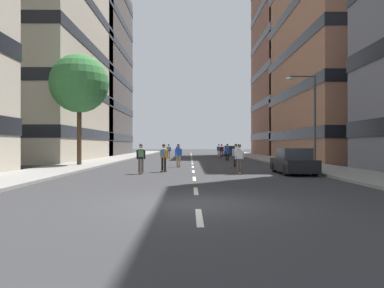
{
  "coord_description": "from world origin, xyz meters",
  "views": [
    {
      "loc": [
        -0.22,
        -10.91,
        1.74
      ],
      "look_at": [
        0.0,
        28.41,
        1.78
      ],
      "focal_mm": 34.96,
      "sensor_mm": 36.0,
      "label": 1
    }
  ],
  "objects": [
    {
      "name": "street_tree_near",
      "position": [
        -9.0,
        18.7,
        6.55
      ],
      "size": [
        4.62,
        4.62,
        8.74
      ],
      "color": "#4C3823",
      "rests_on": "sidewalk_left"
    },
    {
      "name": "skater_4",
      "position": [
        3.7,
        35.41,
        1.02
      ],
      "size": [
        0.57,
        0.92,
        1.78
      ],
      "color": "brown",
      "rests_on": "ground_plane"
    },
    {
      "name": "streetlamp_right",
      "position": [
        8.24,
        15.38,
        4.14
      ],
      "size": [
        2.13,
        0.3,
        6.5
      ],
      "color": "#3F3F44",
      "rests_on": "sidewalk_right"
    },
    {
      "name": "skater_7",
      "position": [
        3.16,
        16.57,
        0.98
      ],
      "size": [
        0.54,
        0.91,
        1.78
      ],
      "color": "brown",
      "rests_on": "ground_plane"
    },
    {
      "name": "parked_car_mid",
      "position": [
        5.85,
        10.94,
        0.7
      ],
      "size": [
        1.82,
        4.4,
        1.52
      ],
      "color": "black",
      "rests_on": "ground_plane"
    },
    {
      "name": "skater_6",
      "position": [
        3.69,
        39.65,
        0.98
      ],
      "size": [
        0.57,
        0.92,
        1.78
      ],
      "color": "brown",
      "rests_on": "ground_plane"
    },
    {
      "name": "skater_9",
      "position": [
        -2.85,
        35.33,
        1.02
      ],
      "size": [
        0.56,
        0.92,
        1.78
      ],
      "color": "brown",
      "rests_on": "ground_plane"
    },
    {
      "name": "ground_plane",
      "position": [
        0.0,
        31.54,
        0.0
      ],
      "size": [
        189.26,
        189.26,
        0.0
      ],
      "primitive_type": "plane",
      "color": "#333335"
    },
    {
      "name": "sidewalk_right",
      "position": [
        9.0,
        35.49,
        0.07
      ],
      "size": [
        3.89,
        86.74,
        0.14
      ],
      "primitive_type": "cube",
      "color": "gray",
      "rests_on": "ground_plane"
    },
    {
      "name": "skater_8",
      "position": [
        4.59,
        36.78,
        1.02
      ],
      "size": [
        0.54,
        0.91,
        1.78
      ],
      "color": "brown",
      "rests_on": "ground_plane"
    },
    {
      "name": "building_right_mid",
      "position": [
        19.69,
        30.63,
        11.75
      ],
      "size": [
        17.61,
        21.76,
        23.32
      ],
      "color": "#9E6B51",
      "rests_on": "ground_plane"
    },
    {
      "name": "skater_3",
      "position": [
        -1.88,
        12.59,
        1.02
      ],
      "size": [
        0.57,
        0.92,
        1.78
      ],
      "color": "brown",
      "rests_on": "ground_plane"
    },
    {
      "name": "building_left_far",
      "position": [
        -19.69,
        48.73,
        13.98
      ],
      "size": [
        17.61,
        20.43,
        27.77
      ],
      "color": "#4C4744",
      "rests_on": "ground_plane"
    },
    {
      "name": "skater_2",
      "position": [
        -1.9,
        41.76,
        1.02
      ],
      "size": [
        0.56,
        0.92,
        1.78
      ],
      "color": "brown",
      "rests_on": "ground_plane"
    },
    {
      "name": "skater_10",
      "position": [
        -3.11,
        11.09,
        1.02
      ],
      "size": [
        0.54,
        0.91,
        1.78
      ],
      "color": "brown",
      "rests_on": "ground_plane"
    },
    {
      "name": "lane_markings",
      "position": [
        0.0,
        33.0,
        0.0
      ],
      "size": [
        0.16,
        72.2,
        0.01
      ],
      "color": "silver",
      "rests_on": "ground_plane"
    },
    {
      "name": "building_right_far",
      "position": [
        19.69,
        48.73,
        15.26
      ],
      "size": [
        17.61,
        16.76,
        30.33
      ],
      "color": "brown",
      "rests_on": "ground_plane"
    },
    {
      "name": "skater_0",
      "position": [
        2.67,
        10.89,
        0.98
      ],
      "size": [
        0.54,
        0.91,
        1.78
      ],
      "color": "brown",
      "rests_on": "ground_plane"
    },
    {
      "name": "parked_car_near",
      "position": [
        5.85,
        46.98,
        0.7
      ],
      "size": [
        1.82,
        4.4,
        1.52
      ],
      "color": "navy",
      "rests_on": "ground_plane"
    },
    {
      "name": "sidewalk_left",
      "position": [
        -9.0,
        35.49,
        0.07
      ],
      "size": [
        3.89,
        86.74,
        0.14
      ],
      "primitive_type": "cube",
      "color": "gray",
      "rests_on": "ground_plane"
    },
    {
      "name": "skater_5",
      "position": [
        -1.11,
        17.75,
        0.98
      ],
      "size": [
        0.55,
        0.92,
        1.78
      ],
      "color": "brown",
      "rests_on": "ground_plane"
    },
    {
      "name": "skater_1",
      "position": [
        3.56,
        26.88,
        0.98
      ],
      "size": [
        0.56,
        0.92,
        1.78
      ],
      "color": "brown",
      "rests_on": "ground_plane"
    }
  ]
}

